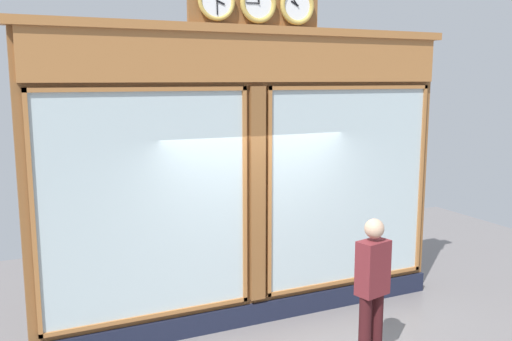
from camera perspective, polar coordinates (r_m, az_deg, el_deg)
shop_facade at (r=7.18m, az=-0.42°, el=-0.63°), size 5.69×0.42×4.43m
pedestrian at (r=6.47m, az=11.86°, el=-11.42°), size 0.40×0.29×1.69m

